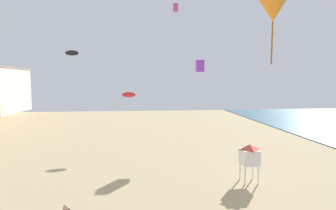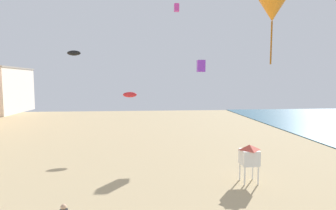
{
  "view_description": "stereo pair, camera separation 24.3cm",
  "coord_description": "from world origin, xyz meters",
  "px_view_note": "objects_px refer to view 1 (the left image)",
  "views": [
    {
      "loc": [
        4.02,
        -0.2,
        6.72
      ],
      "look_at": [
        5.98,
        19.62,
        4.92
      ],
      "focal_mm": 28.59,
      "sensor_mm": 36.0,
      "label": 1
    },
    {
      "loc": [
        4.26,
        -0.22,
        6.72
      ],
      "look_at": [
        5.98,
        19.62,
        4.92
      ],
      "focal_mm": 28.59,
      "sensor_mm": 36.0,
      "label": 2
    }
  ],
  "objects_px": {
    "kite_magenta_box": "(176,8)",
    "kite_purple_box_2": "(200,66)",
    "kite_black_parafoil": "(72,53)",
    "lifeguard_stand": "(249,155)",
    "kite_orange_delta": "(273,10)",
    "kite_red_parafoil": "(129,95)"
  },
  "relations": [
    {
      "from": "kite_magenta_box",
      "to": "kite_purple_box_2",
      "type": "height_order",
      "value": "kite_magenta_box"
    },
    {
      "from": "kite_black_parafoil",
      "to": "kite_magenta_box",
      "type": "height_order",
      "value": "kite_magenta_box"
    },
    {
      "from": "lifeguard_stand",
      "to": "kite_orange_delta",
      "type": "xyz_separation_m",
      "value": [
        -0.01,
        -2.59,
        8.7
      ]
    },
    {
      "from": "lifeguard_stand",
      "to": "kite_magenta_box",
      "type": "distance_m",
      "value": 17.7
    },
    {
      "from": "kite_red_parafoil",
      "to": "lifeguard_stand",
      "type": "bearing_deg",
      "value": -52.5
    },
    {
      "from": "kite_black_parafoil",
      "to": "kite_orange_delta",
      "type": "height_order",
      "value": "kite_orange_delta"
    },
    {
      "from": "kite_black_parafoil",
      "to": "kite_magenta_box",
      "type": "distance_m",
      "value": 16.72
    },
    {
      "from": "kite_black_parafoil",
      "to": "kite_orange_delta",
      "type": "bearing_deg",
      "value": -55.61
    },
    {
      "from": "kite_purple_box_2",
      "to": "kite_orange_delta",
      "type": "bearing_deg",
      "value": -86.5
    },
    {
      "from": "kite_orange_delta",
      "to": "kite_purple_box_2",
      "type": "relative_size",
      "value": 2.87
    },
    {
      "from": "kite_black_parafoil",
      "to": "kite_red_parafoil",
      "type": "height_order",
      "value": "kite_black_parafoil"
    },
    {
      "from": "kite_magenta_box",
      "to": "kite_purple_box_2",
      "type": "xyz_separation_m",
      "value": [
        2.57,
        -0.48,
        -6.1
      ]
    },
    {
      "from": "kite_magenta_box",
      "to": "kite_purple_box_2",
      "type": "distance_m",
      "value": 6.64
    },
    {
      "from": "kite_orange_delta",
      "to": "kite_red_parafoil",
      "type": "bearing_deg",
      "value": 121.79
    },
    {
      "from": "kite_magenta_box",
      "to": "kite_orange_delta",
      "type": "height_order",
      "value": "kite_magenta_box"
    },
    {
      "from": "kite_red_parafoil",
      "to": "kite_purple_box_2",
      "type": "relative_size",
      "value": 1.14
    },
    {
      "from": "kite_purple_box_2",
      "to": "kite_black_parafoil",
      "type": "bearing_deg",
      "value": 147.22
    },
    {
      "from": "lifeguard_stand",
      "to": "kite_purple_box_2",
      "type": "relative_size",
      "value": 2.05
    },
    {
      "from": "lifeguard_stand",
      "to": "kite_magenta_box",
      "type": "relative_size",
      "value": 3.23
    },
    {
      "from": "kite_purple_box_2",
      "to": "lifeguard_stand",
      "type": "bearing_deg",
      "value": -85.68
    },
    {
      "from": "kite_magenta_box",
      "to": "kite_orange_delta",
      "type": "relative_size",
      "value": 0.22
    },
    {
      "from": "kite_black_parafoil",
      "to": "lifeguard_stand",
      "type": "bearing_deg",
      "value": -52.52
    }
  ]
}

